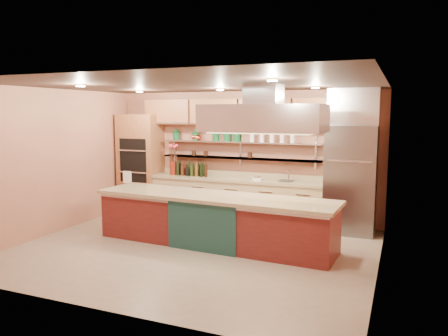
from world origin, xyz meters
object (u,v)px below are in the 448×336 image
at_px(refrigerator, 351,180).
at_px(island, 214,220).
at_px(flower_vase, 173,168).
at_px(green_canister, 227,137).
at_px(copper_kettle, 198,137).
at_px(kitchen_scale, 258,178).

height_order(refrigerator, island, refrigerator).
relative_size(refrigerator, flower_vase, 6.96).
relative_size(island, flower_vase, 14.22).
xyz_separation_m(refrigerator, green_canister, (-2.68, 0.23, 0.76)).
bearing_deg(island, copper_kettle, 125.83).
bearing_deg(island, kitchen_scale, 85.32).
relative_size(flower_vase, kitchen_scale, 1.76).
distance_m(flower_vase, copper_kettle, 0.90).
relative_size(island, kitchen_scale, 25.07).
bearing_deg(copper_kettle, flower_vase, -156.91).
bearing_deg(flower_vase, refrigerator, -0.15).
bearing_deg(flower_vase, island, -44.52).
relative_size(flower_vase, green_canister, 1.58).
relative_size(island, green_canister, 22.44).
xyz_separation_m(refrigerator, copper_kettle, (-3.40, 0.23, 0.73)).
xyz_separation_m(island, flower_vase, (-1.77, 1.74, 0.63)).
relative_size(refrigerator, green_canister, 10.98).
xyz_separation_m(flower_vase, copper_kettle, (0.52, 0.22, 0.70)).
xyz_separation_m(island, green_canister, (-0.54, 1.96, 1.36)).
height_order(flower_vase, green_canister, green_canister).
xyz_separation_m(refrigerator, flower_vase, (-3.91, 0.01, 0.03)).
distance_m(refrigerator, kitchen_scale, 1.90).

